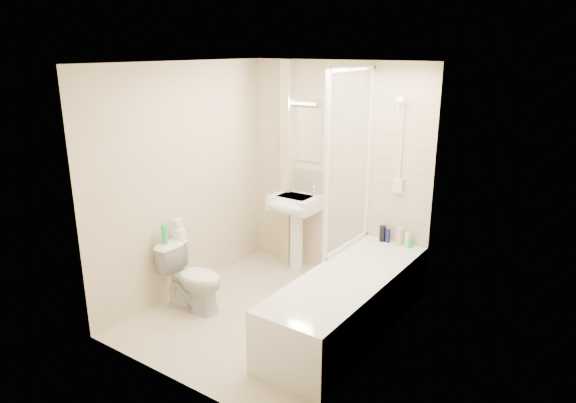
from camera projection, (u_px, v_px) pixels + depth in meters
The scene contains 24 objects.
floor at pixel (270, 315), 5.05m from camera, with size 2.50×2.50×0.00m, color beige.
wall_back at pixel (336, 172), 5.68m from camera, with size 2.20×0.02×2.40m, color beige.
wall_left at pixel (184, 181), 5.30m from camera, with size 0.02×2.50×2.40m, color beige.
wall_right at pixel (379, 220), 4.10m from camera, with size 0.02×2.50×2.40m, color beige.
ceiling at pixel (267, 63), 4.35m from camera, with size 2.20×2.50×0.02m, color white.
tile_back at pixel (401, 160), 5.19m from camera, with size 0.70×0.01×1.75m, color beige.
tile_right at pixel (389, 188), 4.19m from camera, with size 0.01×2.10×1.75m, color beige.
pipe_boxing at pixel (287, 166), 5.97m from camera, with size 0.12×0.12×2.40m, color beige.
splashback at pixel (304, 181), 5.95m from camera, with size 0.60×0.01×0.30m, color beige.
mirror at pixel (305, 134), 5.79m from camera, with size 0.46×0.01×0.60m, color white.
strip_light at pixel (304, 101), 5.66m from camera, with size 0.42×0.07×0.07m, color silver.
bathtub at pixel (348, 301), 4.71m from camera, with size 0.70×2.10×0.55m.
shower_screen at pixel (350, 161), 5.03m from camera, with size 0.04×0.92×1.80m.
shower_fixture at pixel (400, 149), 5.12m from camera, with size 0.10×0.16×0.99m.
pedestal_sink at pixel (293, 212), 5.86m from camera, with size 0.53×0.49×1.03m.
bottle_black_b at pixel (383, 233), 5.43m from camera, with size 0.07×0.07×0.17m, color black.
bottle_blue at pixel (388, 236), 5.40m from camera, with size 0.05×0.05×0.15m, color navy.
bottle_cream at pixel (400, 236), 5.32m from camera, with size 0.07×0.07×0.19m, color beige.
bottle_white_b at pixel (407, 240), 5.28m from camera, with size 0.05×0.05×0.15m, color white.
bottle_green at pixel (410, 243), 5.27m from camera, with size 0.06×0.06×0.09m, color #32C35A.
toilet at pixel (193, 277), 5.09m from camera, with size 0.68×0.43×0.66m, color white.
toilet_roll_lower at pixel (180, 234), 5.18m from camera, with size 0.10×0.10×0.10m, color white.
toilet_roll_upper at pixel (177, 224), 5.17m from camera, with size 0.10×0.10×0.10m, color white.
green_bottle at pixel (165, 234), 5.04m from camera, with size 0.06×0.06×0.19m, color #27BF5D.
Camera 1 is at (2.72, -3.60, 2.53)m, focal length 32.00 mm.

